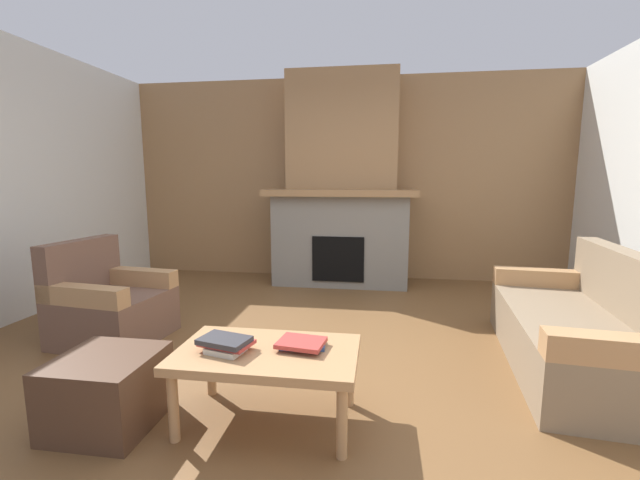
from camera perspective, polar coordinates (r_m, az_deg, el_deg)
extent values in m
plane|color=brown|center=(3.05, -2.13, -17.99)|extent=(9.00, 9.00, 0.00)
cube|color=#997047|center=(5.70, 3.40, 8.42)|extent=(6.00, 0.12, 2.70)
cube|color=gray|center=(5.36, 2.94, 0.09)|extent=(1.70, 0.70, 1.15)
cube|color=black|center=(5.06, 2.56, -2.64)|extent=(0.64, 0.08, 0.56)
cube|color=#997047|center=(5.25, 2.94, 6.67)|extent=(1.90, 0.82, 0.08)
cube|color=#997047|center=(5.43, 3.16, 14.92)|extent=(1.40, 0.50, 1.47)
cube|color=#847056|center=(3.55, 31.78, -11.92)|extent=(1.02, 1.88, 0.40)
cube|color=#847056|center=(3.55, 37.58, -5.26)|extent=(0.35, 1.81, 0.45)
cube|color=tan|center=(4.23, 28.82, -4.64)|extent=(0.85, 0.25, 0.15)
cube|color=tan|center=(2.74, 37.38, -12.23)|extent=(0.85, 0.25, 0.15)
cube|color=brown|center=(3.94, -26.74, -9.55)|extent=(0.84, 0.84, 0.40)
cube|color=brown|center=(4.05, -30.44, -3.14)|extent=(0.22, 0.77, 0.45)
cube|color=tan|center=(3.66, -30.27, -6.71)|extent=(0.77, 0.22, 0.15)
cube|color=tan|center=(4.10, -24.14, -4.72)|extent=(0.77, 0.22, 0.15)
cube|color=tan|center=(2.36, -7.39, -15.49)|extent=(1.00, 0.60, 0.05)
cylinder|color=tan|center=(2.41, -19.81, -21.10)|extent=(0.06, 0.06, 0.38)
cylinder|color=tan|center=(2.18, 3.08, -24.03)|extent=(0.06, 0.06, 0.38)
cylinder|color=tan|center=(2.80, -14.98, -16.59)|extent=(0.06, 0.06, 0.38)
cylinder|color=tan|center=(2.60, 4.14, -18.34)|extent=(0.06, 0.06, 0.38)
cube|color=#4C3323|center=(2.69, -27.55, -18.14)|extent=(0.52, 0.52, 0.40)
cube|color=beige|center=(2.35, -13.04, -14.69)|extent=(0.22, 0.18, 0.03)
cube|color=#B23833|center=(2.37, -12.91, -13.83)|extent=(0.31, 0.23, 0.02)
cube|color=#2D2D33|center=(2.34, -13.20, -13.48)|extent=(0.30, 0.23, 0.03)
cube|color=#335699|center=(2.37, -2.44, -14.37)|extent=(0.26, 0.17, 0.02)
cube|color=#B23833|center=(2.34, -2.64, -14.13)|extent=(0.28, 0.23, 0.02)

